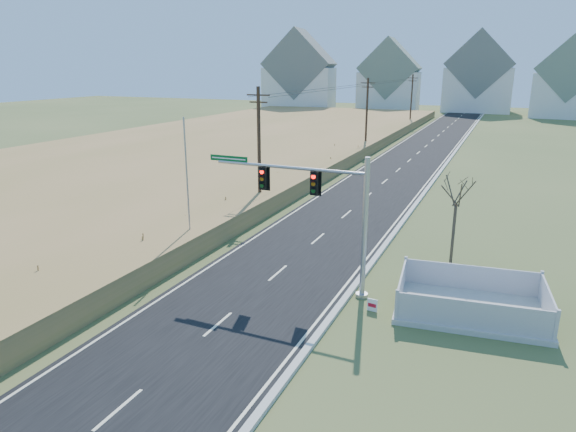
% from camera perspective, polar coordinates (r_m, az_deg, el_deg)
% --- Properties ---
extents(ground, '(260.00, 260.00, 0.00)m').
position_cam_1_polar(ground, '(23.54, -5.25, -9.90)').
color(ground, '#425328').
rests_on(ground, ground).
extents(road, '(8.00, 180.00, 0.06)m').
position_cam_1_polar(road, '(69.99, 14.83, 7.28)').
color(road, black).
rests_on(road, ground).
extents(curb, '(0.30, 180.00, 0.18)m').
position_cam_1_polar(curb, '(69.49, 18.23, 6.99)').
color(curb, '#B2AFA8').
rests_on(curb, ground).
extents(reed_marsh, '(38.00, 110.00, 1.30)m').
position_cam_1_polar(reed_marsh, '(68.47, -6.97, 8.03)').
color(reed_marsh, '#AE7E4E').
rests_on(reed_marsh, ground).
extents(utility_pole_near, '(1.80, 0.26, 9.00)m').
position_cam_1_polar(utility_pole_near, '(37.86, -3.24, 7.65)').
color(utility_pole_near, '#422D1E').
rests_on(utility_pole_near, ground).
extents(utility_pole_mid, '(1.80, 0.26, 9.00)m').
position_cam_1_polar(utility_pole_mid, '(65.88, 8.74, 11.18)').
color(utility_pole_mid, '#422D1E').
rests_on(utility_pole_mid, ground).
extents(utility_pole_far, '(1.80, 0.26, 9.00)m').
position_cam_1_polar(utility_pole_far, '(95.12, 13.55, 12.45)').
color(utility_pole_far, '#422D1E').
rests_on(utility_pole_far, ground).
extents(condo_nw, '(17.69, 13.38, 19.05)m').
position_cam_1_polar(condo_nw, '(127.95, 1.30, 15.11)').
color(condo_nw, white).
rests_on(condo_nw, ground).
extents(condo_nnw, '(14.93, 11.17, 17.03)m').
position_cam_1_polar(condo_nnw, '(129.62, 11.18, 14.50)').
color(condo_nnw, white).
rests_on(condo_nnw, ground).
extents(condo_n, '(15.27, 10.20, 18.54)m').
position_cam_1_polar(condo_n, '(130.74, 20.44, 14.12)').
color(condo_n, white).
rests_on(condo_n, ground).
extents(condo_ne, '(14.12, 10.51, 16.52)m').
position_cam_1_polar(condo_ne, '(122.88, 28.73, 12.73)').
color(condo_ne, white).
rests_on(condo_ne, ground).
extents(traffic_signal_mast, '(8.29, 0.57, 6.60)m').
position_cam_1_polar(traffic_signal_mast, '(23.61, 4.31, 0.90)').
color(traffic_signal_mast, '#9EA0A5').
rests_on(traffic_signal_mast, ground).
extents(fence_enclosure, '(6.72, 4.94, 1.44)m').
position_cam_1_polar(fence_enclosure, '(24.08, 19.59, -9.46)').
color(fence_enclosure, '#B7B5AD').
rests_on(fence_enclosure, ground).
extents(open_sign, '(0.47, 0.12, 0.57)m').
position_cam_1_polar(open_sign, '(23.10, 9.34, -9.74)').
color(open_sign, white).
rests_on(open_sign, ground).
extents(flagpole, '(0.35, 0.35, 7.70)m').
position_cam_1_polar(flagpole, '(29.76, -11.04, 1.82)').
color(flagpole, '#B7B5AD').
rests_on(flagpole, ground).
extents(bare_tree, '(1.99, 1.99, 5.26)m').
position_cam_1_polar(bare_tree, '(27.95, 18.31, 2.82)').
color(bare_tree, '#4C3F33').
rests_on(bare_tree, ground).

